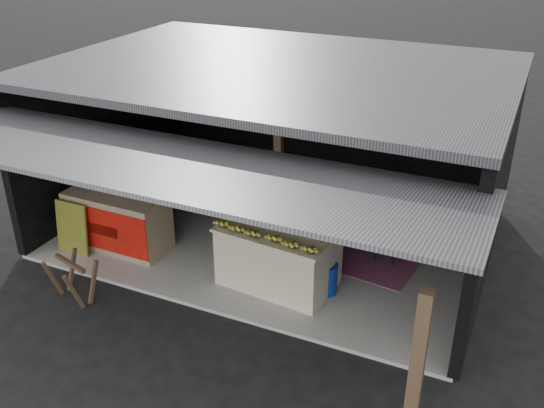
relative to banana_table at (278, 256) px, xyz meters
The scene contains 13 objects.
ground 1.35m from the banana_table, 123.91° to the right, with size 80.00×80.00×0.00m, color black.
concrete_slab 1.70m from the banana_table, 115.22° to the left, with size 7.00×5.00×0.06m, color gray.
shophouse 2.47m from the banana_table, 111.17° to the left, with size 7.40×7.29×3.02m.
banana_table is the anchor object (origin of this frame).
banana_pile 0.57m from the banana_table, ahead, with size 1.60×0.96×0.19m, color gold, non-canonical shape.
white_crate 0.95m from the banana_table, 88.53° to the left, with size 0.98×0.70×1.04m.
neighbor_stall 2.90m from the banana_table, behind, with size 1.71×0.78×1.76m.
green_signboard 3.50m from the banana_table, behind, with size 0.60×0.04×0.90m, color black.
sawhorse 3.04m from the banana_table, 148.72° to the right, with size 0.72×0.72×0.66m.
water_barrel 0.80m from the banana_table, ahead, with size 0.31×0.31×0.45m, color navy.
plastic_chair 1.96m from the banana_table, 47.51° to the left, with size 0.39×0.39×0.80m.
magenta_rug 1.61m from the banana_table, 45.60° to the left, with size 1.50×1.00×0.01m, color maroon.
picture_frames 4.20m from the banana_table, 102.53° to the left, with size 1.62×0.04×0.46m.
Camera 1 is at (3.84, -6.08, 5.30)m, focal length 40.00 mm.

